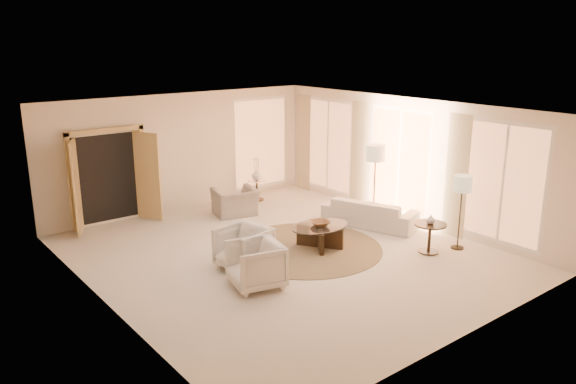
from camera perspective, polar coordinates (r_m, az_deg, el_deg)
room at (r=10.52m, az=-0.35°, el=0.75°), size 7.04×8.04×2.83m
windows_right at (r=12.95m, az=11.50°, el=3.03°), size 0.10×6.40×2.40m
window_back_corner at (r=14.96m, az=-2.75°, el=4.99°), size 1.70×0.10×2.40m
curtains_right at (r=13.50m, az=8.44°, el=3.47°), size 0.06×5.20×2.60m
french_doors at (r=12.96m, az=-17.63°, el=1.34°), size 1.95×0.66×2.16m
area_rug at (r=11.26m, az=1.73°, el=-5.71°), size 4.04×4.04×0.01m
sofa at (r=12.63m, az=8.34°, el=-2.05°), size 1.48×2.23×0.61m
armchair_left at (r=10.22m, az=-4.53°, el=-5.49°), size 0.91×0.95×0.85m
armchair_right at (r=9.48m, az=-3.31°, el=-7.18°), size 0.96×0.99×0.85m
accent_chair at (r=13.26m, az=-5.39°, el=-0.56°), size 1.09×0.84×0.85m
coffee_table at (r=11.22m, az=3.26°, el=-4.25°), size 1.30×1.30×0.46m
end_table at (r=11.25m, az=14.20°, el=-4.03°), size 0.63×0.63×0.59m
side_table at (r=14.44m, az=-3.19°, el=0.43°), size 0.47×0.47×0.54m
floor_lamp_near at (r=12.70m, az=8.89°, el=3.59°), size 0.43×0.43×1.76m
floor_lamp_far at (r=11.37m, az=17.29°, el=0.50°), size 0.36×0.36×1.49m
bowl at (r=11.14m, az=3.28°, el=-3.19°), size 0.49×0.49×0.09m
end_vase at (r=11.17m, az=14.30°, el=-2.71°), size 0.22×0.22×0.18m
side_vase at (r=14.36m, az=-3.21°, el=1.76°), size 0.32×0.32×0.27m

